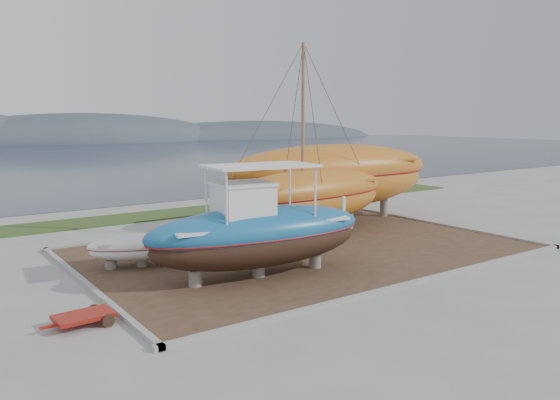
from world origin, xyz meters
TOP-DOWN VIEW (x-y plane):
  - ground at (0.00, 0.00)m, footprint 140.00×140.00m
  - dirt_patch at (0.00, 4.00)m, footprint 18.00×12.00m
  - curb_frame at (0.00, 4.00)m, footprint 18.60×12.60m
  - grass_strip at (0.00, 15.50)m, footprint 44.00×3.00m
  - sea at (0.00, 70.00)m, footprint 260.00×100.00m
  - blue_caique at (-3.83, 1.64)m, footprint 8.42×3.42m
  - white_dinghy at (-6.68, 5.31)m, footprint 4.18×2.60m
  - orange_sailboat at (1.86, 5.94)m, footprint 9.82×3.77m
  - orange_bare_hull at (5.09, 8.10)m, footprint 12.71×5.14m
  - red_trailer at (-10.16, 0.62)m, footprint 2.34×1.27m

SIDE VIEW (x-z plane):
  - ground at x=0.00m, z-range 0.00..0.00m
  - sea at x=0.00m, z-range -0.02..0.02m
  - dirt_patch at x=0.00m, z-range 0.00..0.06m
  - grass_strip at x=0.00m, z-range 0.00..0.08m
  - curb_frame at x=0.00m, z-range 0.00..0.15m
  - red_trailer at x=-10.16m, z-range 0.00..0.32m
  - white_dinghy at x=-6.68m, z-range 0.06..1.24m
  - blue_caique at x=-3.83m, z-range 0.06..4.00m
  - orange_bare_hull at x=5.09m, z-range 0.06..4.11m
  - orange_sailboat at x=1.86m, z-range 0.06..8.95m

